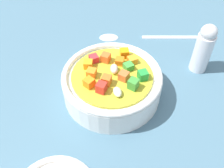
% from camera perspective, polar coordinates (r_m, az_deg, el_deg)
% --- Properties ---
extents(ground_plane, '(1.40, 1.40, 0.02)m').
position_cam_1_polar(ground_plane, '(0.44, 0.00, -3.05)').
color(ground_plane, '#42667A').
extents(soup_bowl_main, '(0.15, 0.15, 0.06)m').
position_cam_1_polar(soup_bowl_main, '(0.41, 0.00, 0.18)').
color(soup_bowl_main, white).
rests_on(soup_bowl_main, ground_plane).
extents(spoon, '(0.20, 0.11, 0.01)m').
position_cam_1_polar(spoon, '(0.54, 7.32, 10.35)').
color(spoon, silver).
rests_on(spoon, ground_plane).
extents(pepper_shaker, '(0.03, 0.03, 0.09)m').
position_cam_1_polar(pepper_shaker, '(0.47, 19.41, 7.37)').
color(pepper_shaker, silver).
rests_on(pepper_shaker, ground_plane).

